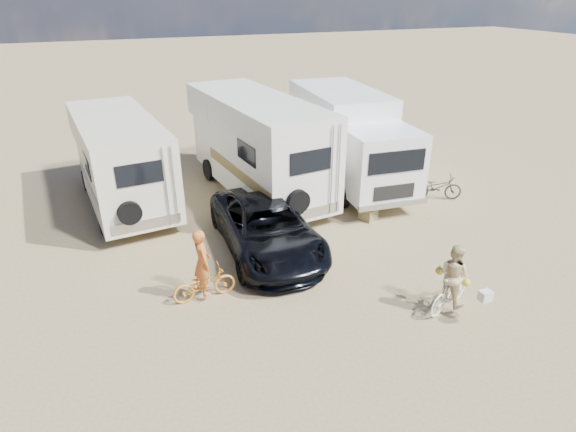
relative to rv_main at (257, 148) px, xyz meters
name	(u,v)px	position (x,y,z in m)	size (l,w,h in m)	color
ground	(343,279)	(0.24, -6.54, -1.82)	(140.00, 140.00, 0.00)	tan
rv_main	(257,148)	(0.00, 0.00, 0.00)	(2.59, 7.60, 3.64)	white
rv_left	(121,163)	(-4.79, 0.79, -0.24)	(2.45, 6.81, 3.17)	white
box_truck	(350,140)	(3.73, -0.21, -0.06)	(2.66, 7.46, 3.51)	white
dark_suv	(266,227)	(-1.14, -4.24, -1.07)	(2.49, 5.41, 1.50)	black
bike_man	(204,284)	(-3.42, -6.01, -1.40)	(0.56, 1.61, 0.84)	orange
bike_woman	(450,291)	(2.06, -8.62, -1.34)	(0.45, 1.61, 0.97)	silver
rider_man	(203,268)	(-3.42, -6.01, -0.94)	(0.64, 0.42, 1.76)	#C46228
rider_woman	(452,281)	(2.06, -8.62, -1.02)	(0.77, 0.60, 1.59)	#D6BC8A
bike_parked	(437,187)	(6.00, -2.96, -1.35)	(0.63, 1.81, 0.95)	#292B29
cooler	(295,217)	(0.30, -2.96, -1.57)	(0.62, 0.45, 0.50)	#226781
crate	(368,214)	(2.76, -3.55, -1.62)	(0.50, 0.50, 0.40)	olive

